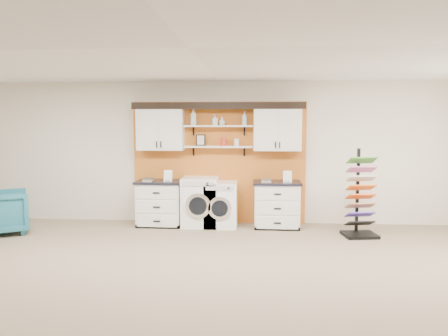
# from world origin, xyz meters

# --- Properties ---
(floor) EXTENTS (10.00, 10.00, 0.00)m
(floor) POSITION_xyz_m (0.00, 0.00, 0.00)
(floor) COLOR #8A745C
(floor) RESTS_ON ground
(ceiling) EXTENTS (10.00, 10.00, 0.00)m
(ceiling) POSITION_xyz_m (0.00, 0.00, 2.80)
(ceiling) COLOR white
(ceiling) RESTS_ON wall_back
(wall_back) EXTENTS (10.00, 0.00, 10.00)m
(wall_back) POSITION_xyz_m (0.00, 4.00, 1.40)
(wall_back) COLOR beige
(wall_back) RESTS_ON floor
(accent_panel) EXTENTS (3.40, 0.07, 2.40)m
(accent_panel) POSITION_xyz_m (0.00, 3.96, 1.20)
(accent_panel) COLOR #C06520
(accent_panel) RESTS_ON wall_back
(upper_cabinet_left) EXTENTS (0.90, 0.35, 0.84)m
(upper_cabinet_left) POSITION_xyz_m (-1.13, 3.79, 1.88)
(upper_cabinet_left) COLOR white
(upper_cabinet_left) RESTS_ON wall_back
(upper_cabinet_right) EXTENTS (0.90, 0.35, 0.84)m
(upper_cabinet_right) POSITION_xyz_m (1.13, 3.79, 1.88)
(upper_cabinet_right) COLOR white
(upper_cabinet_right) RESTS_ON wall_back
(shelf_lower) EXTENTS (1.32, 0.28, 0.03)m
(shelf_lower) POSITION_xyz_m (0.00, 3.80, 1.53)
(shelf_lower) COLOR white
(shelf_lower) RESTS_ON wall_back
(shelf_upper) EXTENTS (1.32, 0.28, 0.03)m
(shelf_upper) POSITION_xyz_m (0.00, 3.80, 1.93)
(shelf_upper) COLOR white
(shelf_upper) RESTS_ON wall_back
(crown_molding) EXTENTS (3.30, 0.41, 0.13)m
(crown_molding) POSITION_xyz_m (0.00, 3.81, 2.33)
(crown_molding) COLOR black
(crown_molding) RESTS_ON wall_back
(picture_frame) EXTENTS (0.18, 0.02, 0.22)m
(picture_frame) POSITION_xyz_m (-0.35, 3.85, 1.66)
(picture_frame) COLOR black
(picture_frame) RESTS_ON shelf_lower
(canister_red) EXTENTS (0.11, 0.11, 0.16)m
(canister_red) POSITION_xyz_m (0.10, 3.80, 1.62)
(canister_red) COLOR red
(canister_red) RESTS_ON shelf_lower
(canister_cream) EXTENTS (0.10, 0.10, 0.14)m
(canister_cream) POSITION_xyz_m (0.35, 3.80, 1.61)
(canister_cream) COLOR silver
(canister_cream) RESTS_ON shelf_lower
(base_cabinet_left) EXTENTS (0.90, 0.66, 0.88)m
(base_cabinet_left) POSITION_xyz_m (-1.13, 3.64, 0.44)
(base_cabinet_left) COLOR white
(base_cabinet_left) RESTS_ON floor
(base_cabinet_right) EXTENTS (0.90, 0.66, 0.88)m
(base_cabinet_right) POSITION_xyz_m (1.13, 3.64, 0.44)
(base_cabinet_right) COLOR white
(base_cabinet_right) RESTS_ON floor
(washer) EXTENTS (0.68, 0.71, 0.95)m
(washer) POSITION_xyz_m (-0.34, 3.64, 0.47)
(washer) COLOR white
(washer) RESTS_ON floor
(dryer) EXTENTS (0.62, 0.71, 0.86)m
(dryer) POSITION_xyz_m (0.06, 3.64, 0.43)
(dryer) COLOR white
(dryer) RESTS_ON floor
(sample_rack) EXTENTS (0.62, 0.55, 1.55)m
(sample_rack) POSITION_xyz_m (2.56, 3.08, 0.50)
(sample_rack) COLOR black
(sample_rack) RESTS_ON floor
(armchair) EXTENTS (1.16, 1.15, 0.78)m
(armchair) POSITION_xyz_m (-3.83, 2.83, 0.39)
(armchair) COLOR #206379
(armchair) RESTS_ON floor
(soap_bottle_a) EXTENTS (0.17, 0.17, 0.31)m
(soap_bottle_a) POSITION_xyz_m (-0.48, 3.80, 2.10)
(soap_bottle_a) COLOR silver
(soap_bottle_a) RESTS_ON shelf_upper
(soap_bottle_b) EXTENTS (0.12, 0.12, 0.21)m
(soap_bottle_b) POSITION_xyz_m (-0.07, 3.80, 2.05)
(soap_bottle_b) COLOR silver
(soap_bottle_b) RESTS_ON shelf_upper
(soap_bottle_c) EXTENTS (0.16, 0.16, 0.16)m
(soap_bottle_c) POSITION_xyz_m (0.07, 3.80, 2.03)
(soap_bottle_c) COLOR silver
(soap_bottle_c) RESTS_ON shelf_upper
(soap_bottle_d) EXTENTS (0.14, 0.14, 0.26)m
(soap_bottle_d) POSITION_xyz_m (0.50, 3.80, 2.08)
(soap_bottle_d) COLOR silver
(soap_bottle_d) RESTS_ON shelf_upper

